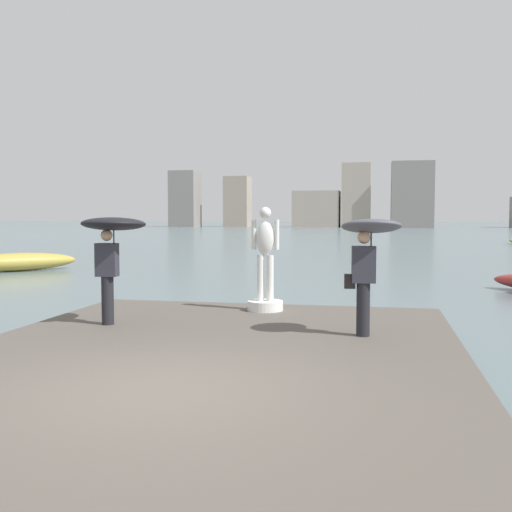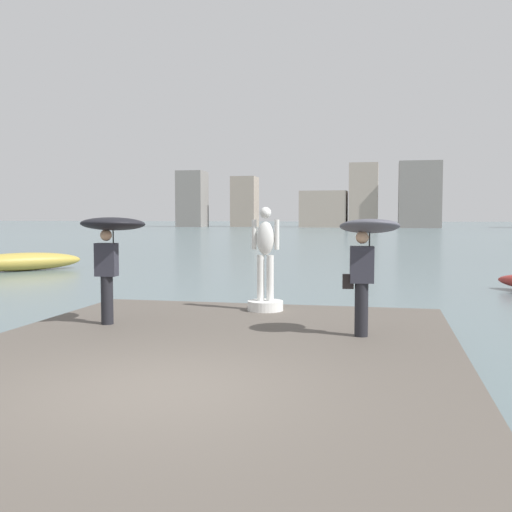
% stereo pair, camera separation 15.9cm
% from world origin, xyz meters
% --- Properties ---
extents(ground_plane, '(400.00, 400.00, 0.00)m').
position_xyz_m(ground_plane, '(0.00, 40.00, 0.00)').
color(ground_plane, slate).
extents(pier, '(7.49, 9.82, 0.40)m').
position_xyz_m(pier, '(0.00, 1.91, 0.20)').
color(pier, '#564F47').
rests_on(pier, ground).
extents(statue_white_figure, '(0.74, 0.74, 2.16)m').
position_xyz_m(statue_white_figure, '(0.16, 5.89, 1.17)').
color(statue_white_figure, white).
rests_on(statue_white_figure, pier).
extents(onlooker_left, '(1.24, 1.25, 1.97)m').
position_xyz_m(onlooker_left, '(-2.27, 3.75, 2.00)').
color(onlooker_left, black).
rests_on(onlooker_left, pier).
extents(onlooker_right, '(1.07, 1.09, 1.97)m').
position_xyz_m(onlooker_right, '(2.29, 3.59, 1.88)').
color(onlooker_right, black).
rests_on(onlooker_right, pier).
extents(boat_rightward, '(4.27, 4.54, 0.78)m').
position_xyz_m(boat_rightward, '(-12.69, 16.87, 0.39)').
color(boat_rightward, '#B2993D').
rests_on(boat_rightward, ground).
extents(distant_skyline, '(81.71, 10.43, 12.85)m').
position_xyz_m(distant_skyline, '(-0.73, 118.44, 5.38)').
color(distant_skyline, gray).
rests_on(distant_skyline, ground).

